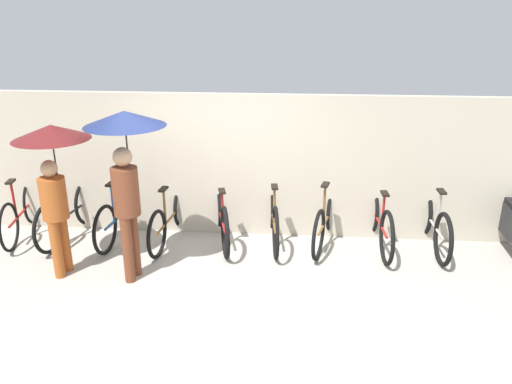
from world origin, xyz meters
name	(u,v)px	position (x,y,z in m)	size (l,w,h in m)	color
ground_plane	(202,298)	(0.00, 0.00, 0.00)	(30.00, 30.00, 0.00)	#9E998E
back_wall	(224,166)	(0.00, 1.91, 1.06)	(15.14, 0.12, 2.11)	#B2A893
parked_bicycle_0	(21,212)	(-3.02, 1.53, 0.37)	(0.50, 1.68, 1.08)	black
parked_bicycle_1	(70,212)	(-2.26, 1.54, 0.39)	(0.44, 1.77, 1.10)	black
parked_bicycle_2	(120,215)	(-1.51, 1.54, 0.37)	(0.44, 1.66, 1.02)	black
parked_bicycle_3	(170,217)	(-0.75, 1.55, 0.36)	(0.44, 1.76, 1.10)	black
parked_bicycle_4	(221,216)	(0.00, 1.59, 0.38)	(0.59, 1.74, 1.11)	black
parked_bicycle_5	(273,217)	(0.75, 1.61, 0.39)	(0.44, 1.73, 1.09)	black
parked_bicycle_6	(326,219)	(1.51, 1.62, 0.37)	(0.56, 1.66, 1.09)	black
parked_bicycle_7	(379,221)	(2.26, 1.60, 0.39)	(0.44, 1.78, 1.07)	black
parked_bicycle_8	(433,223)	(3.01, 1.60, 0.38)	(0.44, 1.71, 0.98)	black
pedestrian_leading	(53,161)	(-1.88, 0.53, 1.49)	(0.93, 0.93, 1.93)	#9E4C1E
pedestrian_center	(125,152)	(-0.95, 0.50, 1.64)	(0.96, 0.96, 2.11)	brown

